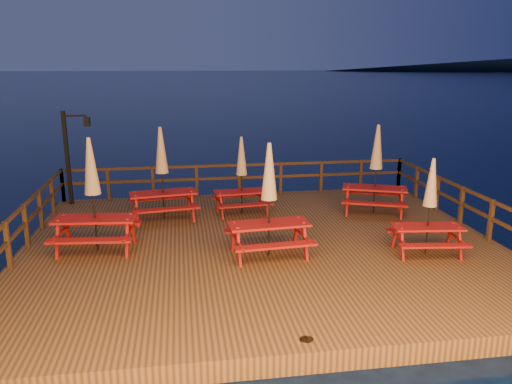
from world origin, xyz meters
TOP-DOWN VIEW (x-y plane):
  - ground at (0.00, 0.00)m, footprint 500.00×500.00m
  - deck at (0.00, 0.00)m, footprint 12.00×10.00m
  - deck_piles at (0.00, 0.00)m, footprint 11.44×9.44m
  - railing at (0.00, 1.78)m, footprint 11.80×9.75m
  - lamp_post at (-5.39, 4.55)m, footprint 0.85×0.18m
  - picnic_table_0 at (-0.18, 2.65)m, footprint 1.78×1.52m
  - picnic_table_1 at (3.80, -1.30)m, footprint 1.79×1.54m
  - picnic_table_2 at (0.03, -0.84)m, footprint 2.03×1.72m
  - picnic_table_3 at (-4.07, 0.13)m, footprint 2.10×1.79m
  - picnic_table_4 at (-2.52, 2.43)m, footprint 2.10×1.82m
  - picnic_table_5 at (3.81, 2.07)m, footprint 2.32×2.13m

SIDE VIEW (x-z plane):
  - deck_piles at x=0.00m, z-range -1.00..0.40m
  - ground at x=0.00m, z-range 0.00..0.00m
  - deck at x=0.00m, z-range 0.00..0.40m
  - railing at x=0.00m, z-range 0.61..1.71m
  - picnic_table_1 at x=3.80m, z-range 0.45..2.79m
  - picnic_table_0 at x=-0.18m, z-range 0.45..2.80m
  - picnic_table_5 at x=3.81m, z-range 0.45..3.16m
  - picnic_table_4 at x=-2.52m, z-range 0.45..3.17m
  - picnic_table_2 at x=0.03m, z-range 0.45..3.18m
  - picnic_table_3 at x=-4.07m, z-range 0.45..3.25m
  - lamp_post at x=-5.39m, z-range 0.70..3.70m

